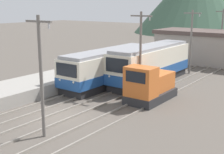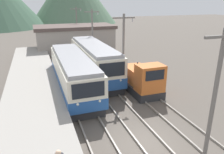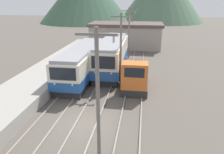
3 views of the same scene
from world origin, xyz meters
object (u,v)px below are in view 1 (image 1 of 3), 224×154
at_px(shunting_locomotive, 150,86).
at_px(catenary_mast_distant, 222,33).
at_px(catenary_mast_mid, 141,51).
at_px(commuter_train_center, 151,65).
at_px(catenary_mast_near, 41,73).
at_px(catenary_mast_far, 191,39).
at_px(commuter_train_left, 110,68).

distance_m(shunting_locomotive, catenary_mast_distant, 22.60).
distance_m(catenary_mast_mid, catenary_mast_distant, 21.43).
distance_m(commuter_train_center, catenary_mast_mid, 5.23).
bearing_deg(catenary_mast_distant, catenary_mast_near, -90.00).
distance_m(catenary_mast_near, catenary_mast_far, 21.43).
bearing_deg(commuter_train_center, shunting_locomotive, -61.42).
bearing_deg(catenary_mast_distant, commuter_train_center, -95.10).
relative_size(commuter_train_left, catenary_mast_mid, 1.71).
bearing_deg(catenary_mast_distant, catenary_mast_mid, -90.00).
xyz_separation_m(commuter_train_center, catenary_mast_mid, (1.51, -4.54, 2.11)).
xyz_separation_m(shunting_locomotive, catenary_mast_near, (-1.49, -9.75, 2.62)).
height_order(catenary_mast_near, catenary_mast_distant, same).
distance_m(shunting_locomotive, catenary_mast_near, 10.21).
bearing_deg(commuter_train_center, catenary_mast_distant, 84.90).
height_order(commuter_train_center, catenary_mast_mid, catenary_mast_mid).
bearing_deg(catenary_mast_near, catenary_mast_mid, 90.00).
xyz_separation_m(commuter_train_center, catenary_mast_near, (1.51, -15.26, 2.11)).
xyz_separation_m(catenary_mast_near, catenary_mast_mid, (0.00, 10.72, 0.00)).
xyz_separation_m(catenary_mast_near, catenary_mast_far, (0.00, 21.43, 0.00)).
bearing_deg(commuter_train_left, catenary_mast_near, -70.64).
height_order(catenary_mast_far, catenary_mast_distant, same).
height_order(catenary_mast_mid, catenary_mast_far, same).
xyz_separation_m(commuter_train_center, catenary_mast_far, (1.51, 6.17, 2.11)).
relative_size(catenary_mast_near, catenary_mast_distant, 1.00).
xyz_separation_m(shunting_locomotive, catenary_mast_distant, (-1.49, 22.40, 2.62)).
xyz_separation_m(commuter_train_left, shunting_locomotive, (5.80, -2.51, -0.38)).
xyz_separation_m(shunting_locomotive, catenary_mast_far, (-1.49, 11.68, 2.62)).
relative_size(commuter_train_center, catenary_mast_distant, 1.68).
distance_m(commuter_train_left, catenary_mast_distant, 20.47).
bearing_deg(catenary_mast_distant, commuter_train_left, -102.22).
relative_size(commuter_train_left, catenary_mast_distant, 1.71).
height_order(commuter_train_left, catenary_mast_distant, catenary_mast_distant).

